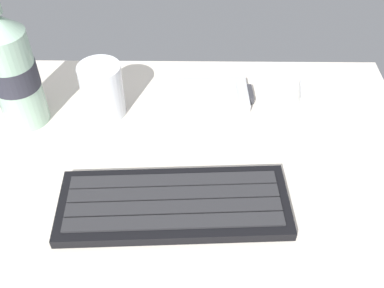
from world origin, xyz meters
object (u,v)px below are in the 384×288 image
at_px(keyboard, 170,204).
at_px(water_bottle, 9,70).
at_px(handheld_device, 209,95).
at_px(charger_block, 319,95).
at_px(juice_cup, 100,92).

xyz_separation_m(keyboard, water_bottle, (-0.23, 0.17, 0.08)).
relative_size(handheld_device, charger_block, 1.86).
relative_size(juice_cup, charger_block, 1.21).
height_order(keyboard, juice_cup, juice_cup).
distance_m(handheld_device, water_bottle, 0.30).
xyz_separation_m(juice_cup, charger_block, (0.34, 0.03, -0.03)).
bearing_deg(handheld_device, juice_cup, -168.02).
distance_m(handheld_device, charger_block, 0.18).
relative_size(handheld_device, water_bottle, 0.63).
relative_size(keyboard, charger_block, 4.21).
bearing_deg(charger_block, juice_cup, -174.92).
relative_size(handheld_device, juice_cup, 1.53).
bearing_deg(charger_block, keyboard, -136.42).
xyz_separation_m(handheld_device, charger_block, (0.18, -0.00, 0.00)).
bearing_deg(water_bottle, handheld_device, 10.51).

